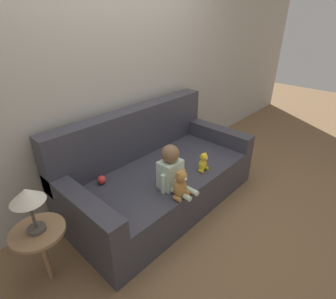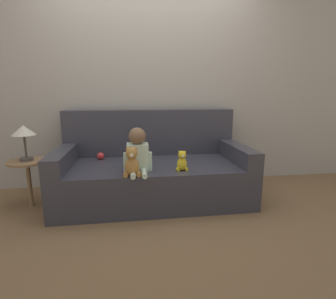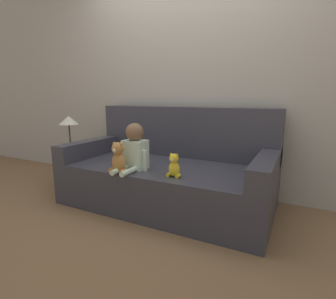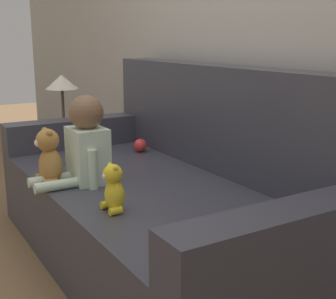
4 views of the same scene
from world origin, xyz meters
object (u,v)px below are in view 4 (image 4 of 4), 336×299
plush_toy_side (114,189)px  toy_ball (140,145)px  side_table (63,107)px  couch (169,200)px  person_baby (85,144)px  teddy_bear_brown (49,158)px

plush_toy_side → toy_ball: size_ratio=2.43×
side_table → couch: bearing=4.3°
plush_toy_side → person_baby: bearing=173.5°
teddy_bear_brown → toy_ball: (-0.34, 0.65, -0.08)m
teddy_bear_brown → person_baby: bearing=70.0°
plush_toy_side → toy_ball: plush_toy_side is taller
couch → toy_ball: 0.60m
teddy_bear_brown → toy_ball: 0.74m
side_table → plush_toy_side: bearing=-11.7°
plush_toy_side → side_table: 1.52m
person_baby → plush_toy_side: person_baby is taller
side_table → person_baby: bearing=-13.6°
person_baby → plush_toy_side: 0.43m
couch → plush_toy_side: size_ratio=10.26×
person_baby → plush_toy_side: size_ratio=2.14×
person_baby → toy_ball: person_baby is taller
toy_ball → side_table: side_table is taller
couch → teddy_bear_brown: (-0.23, -0.51, 0.22)m
couch → toy_ball: bearing=166.1°
teddy_bear_brown → toy_ball: size_ratio=3.34×
toy_ball → side_table: size_ratio=0.10×
plush_toy_side → side_table: side_table is taller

